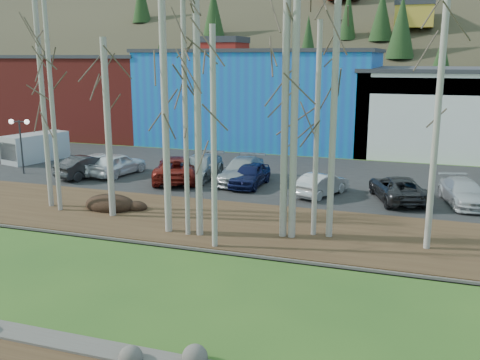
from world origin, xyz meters
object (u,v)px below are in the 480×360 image
(car_0, at_px, (101,163))
(car_7, at_px, (463,192))
(street_lamp, at_px, (20,131))
(car_1, at_px, (88,166))
(car_8, at_px, (118,164))
(car_2, at_px, (177,168))
(car_3, at_px, (199,167))
(car_5, at_px, (322,184))
(car_4, at_px, (250,175))
(car_9, at_px, (242,170))
(car_6, at_px, (398,188))
(van_grey, at_px, (34,148))

(car_0, bearing_deg, car_7, -171.22)
(street_lamp, bearing_deg, car_1, -5.61)
(car_7, bearing_deg, street_lamp, 169.43)
(street_lamp, xyz_separation_m, car_0, (4.88, 1.62, -2.11))
(car_8, bearing_deg, car_2, -172.07)
(car_2, relative_size, car_3, 1.09)
(street_lamp, xyz_separation_m, car_5, (19.66, 0.64, -2.20))
(car_4, bearing_deg, car_0, -179.36)
(car_0, distance_m, car_9, 9.62)
(car_5, height_order, car_6, car_6)
(car_8, distance_m, van_grey, 8.64)
(car_9, bearing_deg, car_6, -10.97)
(car_1, height_order, car_5, car_1)
(car_2, distance_m, car_7, 16.54)
(street_lamp, relative_size, car_7, 0.80)
(street_lamp, relative_size, car_0, 0.85)
(car_0, xyz_separation_m, car_6, (18.85, -0.77, -0.05))
(car_0, xyz_separation_m, car_2, (5.60, -0.16, 0.05))
(car_6, xyz_separation_m, van_grey, (-25.93, 2.95, 0.33))
(car_9, height_order, van_grey, van_grey)
(street_lamp, xyz_separation_m, car_1, (4.67, 0.49, -2.13))
(street_lamp, xyz_separation_m, car_9, (14.48, 2.30, -2.10))
(car_8, bearing_deg, car_9, -165.36)
(car_1, relative_size, van_grey, 0.86)
(street_lamp, relative_size, car_4, 0.88)
(car_0, height_order, car_6, car_0)
(car_1, height_order, van_grey, van_grey)
(car_6, bearing_deg, car_7, 166.17)
(car_3, height_order, car_9, same)
(car_2, bearing_deg, car_1, -9.87)
(street_lamp, distance_m, van_grey, 4.76)
(street_lamp, relative_size, car_9, 0.71)
(car_5, bearing_deg, car_2, 17.97)
(street_lamp, bearing_deg, car_3, -0.41)
(car_0, xyz_separation_m, car_4, (10.35, -0.16, -0.03))
(car_4, bearing_deg, car_1, -173.23)
(car_6, bearing_deg, car_9, -27.83)
(car_3, height_order, van_grey, van_grey)
(car_1, xyz_separation_m, car_2, (5.80, 0.97, 0.07))
(car_9, bearing_deg, car_7, -7.33)
(car_5, bearing_deg, car_4, 12.60)
(car_1, xyz_separation_m, car_7, (22.34, 0.66, -0.05))
(street_lamp, distance_m, car_3, 12.01)
(car_3, relative_size, car_9, 1.00)
(car_9, bearing_deg, car_1, -171.68)
(car_0, distance_m, car_5, 14.82)
(car_7, bearing_deg, car_0, 165.78)
(car_4, height_order, van_grey, van_grey)
(car_0, distance_m, car_4, 10.35)
(car_5, xyz_separation_m, car_9, (-5.19, 1.65, 0.10))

